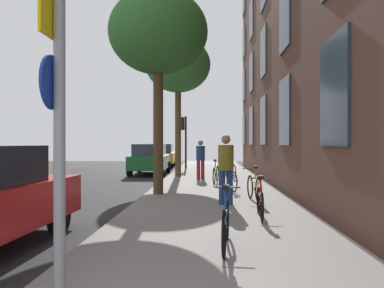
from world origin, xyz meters
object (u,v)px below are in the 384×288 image
(pedestrian_1, at_px, (201,157))
(car_1, at_px, (150,159))
(bicycle_5, at_px, (230,170))
(bicycle_3, at_px, (229,179))
(traffic_light, at_px, (184,133))
(bicycle_1, at_px, (260,201))
(tree_near, at_px, (158,34))
(pedestrian_0, at_px, (226,165))
(tree_far, at_px, (178,66))
(bicycle_2, at_px, (254,187))
(bicycle_0, at_px, (226,223))
(sign_post, at_px, (57,100))
(bicycle_4, at_px, (216,174))
(car_2, at_px, (161,155))

(pedestrian_1, distance_m, car_1, 4.86)
(bicycle_5, bearing_deg, bicycle_3, -93.36)
(traffic_light, relative_size, bicycle_1, 2.03)
(tree_near, height_order, pedestrian_1, tree_near)
(bicycle_3, bearing_deg, pedestrian_0, -94.57)
(tree_far, bearing_deg, bicycle_3, -68.54)
(bicycle_2, bearing_deg, pedestrian_0, -142.48)
(bicycle_0, xyz_separation_m, bicycle_1, (0.81, 2.40, -0.03))
(tree_near, bearing_deg, sign_post, -89.99)
(bicycle_5, bearing_deg, bicycle_4, -105.98)
(bicycle_2, bearing_deg, bicycle_1, -93.61)
(bicycle_2, bearing_deg, tree_near, 153.12)
(tree_near, xyz_separation_m, pedestrian_0, (1.99, -2.00, -3.91))
(traffic_light, xyz_separation_m, pedestrian_1, (1.19, -7.47, -1.26))
(bicycle_2, height_order, car_1, car_1)
(tree_far, height_order, bicycle_0, tree_far)
(bicycle_5, height_order, car_1, car_1)
(tree_near, relative_size, car_1, 1.42)
(traffic_light, xyz_separation_m, bicycle_1, (2.62, -16.21, -1.88))
(traffic_light, bearing_deg, car_1, -114.65)
(bicycle_2, bearing_deg, sign_post, -112.69)
(bicycle_3, relative_size, pedestrian_1, 1.00)
(bicycle_2, relative_size, pedestrian_1, 0.98)
(bicycle_4, bearing_deg, bicycle_3, -80.42)
(traffic_light, relative_size, car_1, 0.73)
(pedestrian_0, height_order, car_2, pedestrian_0)
(tree_near, bearing_deg, bicycle_3, 24.11)
(tree_far, height_order, bicycle_2, tree_far)
(sign_post, distance_m, car_1, 17.05)
(bicycle_5, height_order, pedestrian_0, pedestrian_0)
(tree_far, height_order, bicycle_3, tree_far)
(bicycle_5, distance_m, car_2, 10.66)
(bicycle_0, relative_size, bicycle_4, 1.02)
(bicycle_0, relative_size, car_2, 0.39)
(tree_far, xyz_separation_m, bicycle_1, (2.52, -10.21, -4.86))
(bicycle_2, distance_m, pedestrian_0, 1.17)
(tree_near, xyz_separation_m, bicycle_3, (2.23, 1.00, -4.55))
(bicycle_3, xyz_separation_m, pedestrian_0, (-0.24, -3.00, 0.64))
(tree_far, distance_m, bicycle_5, 5.43)
(bicycle_4, xyz_separation_m, pedestrian_1, (-0.63, 1.54, 0.60))
(tree_far, bearing_deg, car_1, 124.28)
(tree_near, distance_m, car_1, 9.98)
(pedestrian_1, xyz_separation_m, car_1, (-2.80, 3.97, -0.24))
(tree_near, distance_m, tree_far, 6.41)
(tree_far, distance_m, bicycle_3, 7.55)
(bicycle_0, height_order, car_2, car_2)
(tree_far, bearing_deg, bicycle_5, -14.13)
(bicycle_2, height_order, bicycle_5, bicycle_2)
(bicycle_1, bearing_deg, tree_far, 103.85)
(bicycle_1, xyz_separation_m, bicycle_3, (-0.39, 4.80, 0.03))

